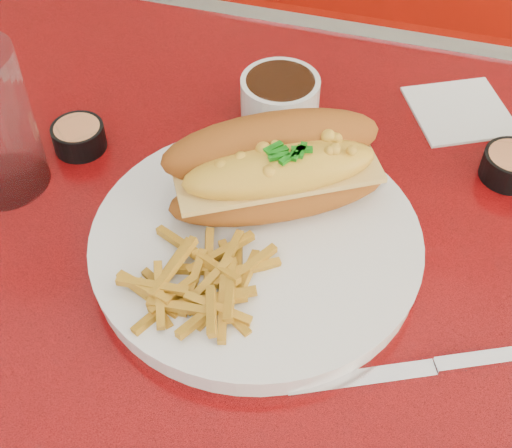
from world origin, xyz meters
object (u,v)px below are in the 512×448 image
(dinner_plate, at_px, (256,244))
(mac_hoagie, at_px, (277,168))
(knife, at_px, (425,368))
(booth_bench_far, at_px, (390,126))
(sauce_cup_right, at_px, (511,165))
(fork, at_px, (233,240))
(gravy_ramekin, at_px, (280,97))
(sauce_cup_left, at_px, (79,136))
(diner_table, at_px, (308,359))

(dinner_plate, xyz_separation_m, mac_hoagie, (0.00, 0.05, 0.05))
(dinner_plate, distance_m, knife, 0.19)
(booth_bench_far, bearing_deg, sauce_cup_right, -75.70)
(mac_hoagie, relative_size, sauce_cup_right, 3.21)
(fork, bearing_deg, mac_hoagie, -5.24)
(mac_hoagie, relative_size, gravy_ramekin, 2.29)
(sauce_cup_left, bearing_deg, dinner_plate, -21.47)
(dinner_plate, relative_size, sauce_cup_right, 4.96)
(dinner_plate, bearing_deg, knife, -25.69)
(sauce_cup_right, bearing_deg, knife, -101.46)
(diner_table, bearing_deg, fork, -174.40)
(knife, bearing_deg, gravy_ramekin, 100.08)
(fork, bearing_deg, sauce_cup_left, 79.49)
(booth_bench_far, bearing_deg, mac_hoagie, -94.31)
(fork, height_order, gravy_ramekin, gravy_ramekin)
(mac_hoagie, distance_m, knife, 0.22)
(sauce_cup_right, bearing_deg, dinner_plate, -141.81)
(dinner_plate, height_order, knife, dinner_plate)
(sauce_cup_right, bearing_deg, fork, -142.72)
(dinner_plate, height_order, mac_hoagie, mac_hoagie)
(diner_table, relative_size, booth_bench_far, 1.03)
(dinner_plate, height_order, sauce_cup_right, sauce_cup_right)
(sauce_cup_left, xyz_separation_m, knife, (0.40, -0.17, -0.01))
(mac_hoagie, bearing_deg, dinner_plate, -124.10)
(dinner_plate, distance_m, gravy_ramekin, 0.21)
(diner_table, xyz_separation_m, booth_bench_far, (0.00, 0.81, -0.32))
(booth_bench_far, distance_m, knife, 1.02)
(sauce_cup_left, bearing_deg, fork, -25.49)
(sauce_cup_left, bearing_deg, knife, -23.32)
(mac_hoagie, height_order, knife, mac_hoagie)
(dinner_plate, distance_m, fork, 0.02)
(gravy_ramekin, xyz_separation_m, knife, (0.20, -0.28, -0.02))
(diner_table, bearing_deg, booth_bench_far, 90.00)
(mac_hoagie, distance_m, fork, 0.08)
(sauce_cup_left, bearing_deg, sauce_cup_right, 10.89)
(booth_bench_far, distance_m, dinner_plate, 0.95)
(gravy_ramekin, bearing_deg, sauce_cup_right, -6.20)
(diner_table, distance_m, mac_hoagie, 0.24)
(diner_table, height_order, sauce_cup_left, sauce_cup_left)
(fork, relative_size, sauce_cup_left, 1.86)
(knife, bearing_deg, sauce_cup_right, 53.13)
(gravy_ramekin, distance_m, sauce_cup_left, 0.22)
(fork, relative_size, knife, 0.75)
(booth_bench_far, xyz_separation_m, knife, (0.11, -0.89, 0.49))
(diner_table, relative_size, gravy_ramekin, 12.03)
(diner_table, height_order, mac_hoagie, mac_hoagie)
(fork, bearing_deg, gravy_ramekin, 18.42)
(diner_table, xyz_separation_m, gravy_ramekin, (-0.09, 0.20, 0.19))
(sauce_cup_right, bearing_deg, diner_table, -132.51)
(booth_bench_far, xyz_separation_m, mac_hoagie, (-0.06, -0.75, 0.54))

